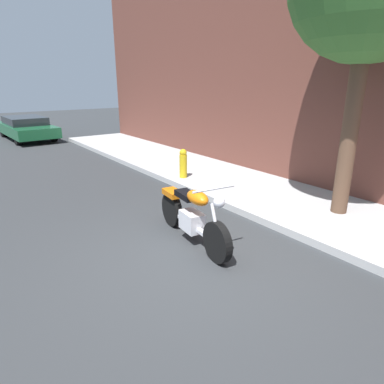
# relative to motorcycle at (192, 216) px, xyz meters

# --- Properties ---
(ground_plane) EXTENTS (60.00, 60.00, 0.00)m
(ground_plane) POSITION_rel_motorcycle_xyz_m (0.60, -0.26, -0.46)
(ground_plane) COLOR #303335
(sidewalk) EXTENTS (24.30, 2.56, 0.14)m
(sidewalk) POSITION_rel_motorcycle_xyz_m (0.60, 2.75, -0.39)
(sidewalk) COLOR #ACACAC
(sidewalk) RESTS_ON ground
(motorcycle) EXTENTS (2.18, 0.72, 1.13)m
(motorcycle) POSITION_rel_motorcycle_xyz_m (0.00, 0.00, 0.00)
(motorcycle) COLOR black
(motorcycle) RESTS_ON ground
(parked_car_green) EXTENTS (4.59, 1.95, 1.03)m
(parked_car_green) POSITION_rel_motorcycle_xyz_m (-13.22, 0.08, 0.09)
(parked_car_green) COLOR black
(parked_car_green) RESTS_ON ground
(fire_hydrant) EXTENTS (0.20, 0.20, 0.91)m
(fire_hydrant) POSITION_rel_motorcycle_xyz_m (-2.98, 1.89, -0.00)
(fire_hydrant) COLOR gold
(fire_hydrant) RESTS_ON ground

